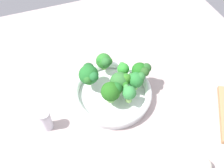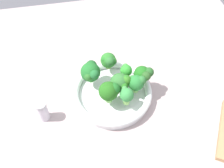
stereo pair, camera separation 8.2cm
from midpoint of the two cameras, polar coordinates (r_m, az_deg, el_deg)
The scene contains 11 objects.
ground_plane at distance 86.66cm, azimuth 2.85°, elevation -5.73°, with size 130.00×130.00×2.50cm, color #B09E9C.
bowl at distance 86.17cm, azimuth 2.73°, elevation -2.27°, with size 27.33×27.33×4.16cm.
broccoli_floret_0 at distance 88.12cm, azimuth 1.88°, elevation 5.18°, with size 6.36×5.77×6.47cm.
broccoli_floret_1 at distance 78.37cm, azimuth 2.43°, elevation -1.66°, with size 6.25×6.83×7.84cm.
broccoli_floret_2 at distance 84.40cm, azimuth 9.93°, elevation 2.01°, with size 6.65×6.56×7.09cm.
broccoli_floret_3 at distance 81.54cm, azimuth 4.92°, elevation 0.19°, with size 6.69×6.84×6.91cm.
broccoli_floret_4 at distance 86.27cm, azimuth 5.94°, elevation 2.96°, with size 4.68×4.20×5.33cm.
broccoli_floret_5 at distance 78.56cm, azimuth 6.31°, elevation -2.67°, with size 4.71×4.48×6.49cm.
broccoli_floret_6 at distance 81.97cm, azimuth 8.46°, elevation 0.12°, with size 5.40×5.78×6.75cm.
broccoli_floret_7 at distance 83.38cm, azimuth -2.06°, elevation 2.63°, with size 8.14×6.67×7.80cm.
pepper_shaker at distance 81.59cm, azimuth -12.76°, elevation -6.37°, with size 3.64×3.64×7.88cm.
Camera 2 is at (-46.53, 9.37, 71.34)cm, focal length 40.19 mm.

